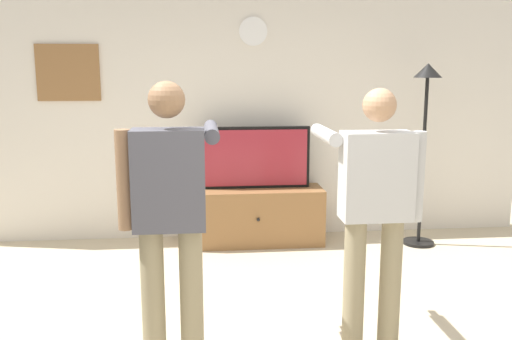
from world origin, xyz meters
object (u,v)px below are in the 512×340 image
television (255,157)px  person_standing_nearer_couch (375,203)px  wall_clock (253,31)px  person_standing_nearer_lamp (170,212)px  framed_picture (68,73)px  tv_stand (256,216)px  floor_lamp (425,117)px

television → person_standing_nearer_couch: size_ratio=0.66×
wall_clock → person_standing_nearer_lamp: 3.04m
television → framed_picture: framed_picture is taller
person_standing_nearer_lamp → tv_stand: bearing=72.9°
floor_lamp → person_standing_nearer_couch: (-1.15, -2.03, -0.36)m
tv_stand → person_standing_nearer_couch: person_standing_nearer_couch is taller
tv_stand → person_standing_nearer_lamp: bearing=-107.1°
framed_picture → wall_clock: bearing=-0.2°
wall_clock → framed_picture: size_ratio=0.46×
wall_clock → floor_lamp: wall_clock is taller
television → floor_lamp: (1.70, -0.25, 0.43)m
television → framed_picture: size_ratio=1.79×
tv_stand → person_standing_nearer_lamp: size_ratio=0.79×
tv_stand → wall_clock: 1.93m
tv_stand → floor_lamp: (1.70, -0.20, 1.04)m
wall_clock → tv_stand: bearing=-90.0°
floor_lamp → framed_picture: bearing=172.1°
wall_clock → floor_lamp: 1.97m
person_standing_nearer_couch → floor_lamp: bearing=60.4°
wall_clock → floor_lamp: size_ratio=0.16×
television → person_standing_nearer_lamp: bearing=-106.8°
television → person_standing_nearer_lamp: 2.57m
floor_lamp → person_standing_nearer_lamp: floor_lamp is taller
tv_stand → person_standing_nearer_couch: 2.40m
framed_picture → television: bearing=-7.5°
framed_picture → person_standing_nearer_lamp: 3.04m
tv_stand → framed_picture: bearing=171.2°
framed_picture → person_standing_nearer_couch: 3.60m
framed_picture → person_standing_nearer_lamp: bearing=-66.9°
person_standing_nearer_lamp → wall_clock: bearing=74.7°
person_standing_nearer_lamp → person_standing_nearer_couch: size_ratio=1.03×
person_standing_nearer_couch → tv_stand: bearing=103.7°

